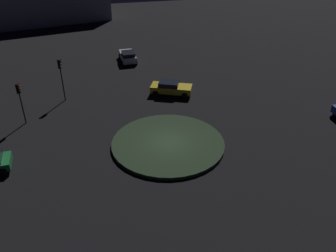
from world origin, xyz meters
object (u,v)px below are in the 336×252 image
object	(u,v)px
car_yellow	(171,88)
store_building	(15,0)
traffic_light_northwest_near	(61,72)
traffic_light_northwest	(20,96)
car_silver	(128,56)

from	to	relation	value
car_yellow	store_building	xyz separation A→B (m)	(-19.15, 36.30, 2.95)
traffic_light_northwest_near	traffic_light_northwest	bearing A→B (deg)	-79.50
car_yellow	traffic_light_northwest	size ratio (longest dim) A/B	1.18
car_silver	traffic_light_northwest	size ratio (longest dim) A/B	1.01
car_silver	store_building	xyz separation A→B (m)	(-16.17, 25.39, 2.95)
car_silver	store_building	world-z (taller)	store_building
store_building	car_yellow	bearing A→B (deg)	106.98
traffic_light_northwest	store_building	world-z (taller)	store_building
car_yellow	traffic_light_northwest_near	distance (m)	11.29
car_silver	store_building	distance (m)	30.25
car_yellow	traffic_light_northwest_near	bearing A→B (deg)	-162.63
car_silver	traffic_light_northwest_near	bearing A→B (deg)	139.45
car_silver	traffic_light_northwest	xyz separation A→B (m)	(-11.48, -13.59, 2.03)
traffic_light_northwest	store_building	distance (m)	39.28
traffic_light_northwest_near	store_building	world-z (taller)	store_building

